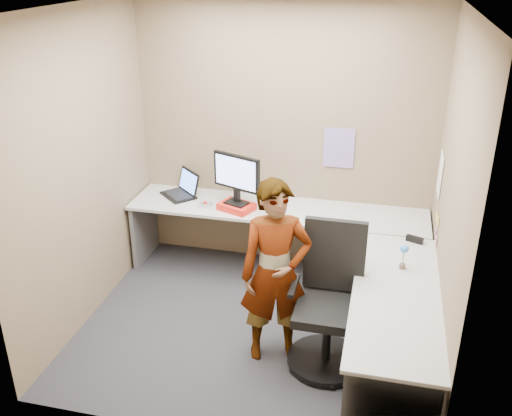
% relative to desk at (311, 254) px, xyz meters
% --- Properties ---
extents(ground, '(3.00, 3.00, 0.00)m').
position_rel_desk_xyz_m(ground, '(-0.44, -0.39, -0.59)').
color(ground, '#26262B').
rests_on(ground, ground).
extents(wall_back, '(3.00, 0.00, 3.00)m').
position_rel_desk_xyz_m(wall_back, '(-0.44, 0.91, 0.76)').
color(wall_back, brown).
rests_on(wall_back, ground).
extents(wall_right, '(0.00, 2.70, 2.70)m').
position_rel_desk_xyz_m(wall_right, '(1.06, -0.39, 0.76)').
color(wall_right, brown).
rests_on(wall_right, ground).
extents(wall_left, '(0.00, 2.70, 2.70)m').
position_rel_desk_xyz_m(wall_left, '(-1.94, -0.39, 0.76)').
color(wall_left, brown).
rests_on(wall_left, ground).
extents(ceiling, '(3.00, 3.00, 0.00)m').
position_rel_desk_xyz_m(ceiling, '(-0.44, -0.39, 2.11)').
color(ceiling, white).
rests_on(ceiling, wall_back).
extents(desk, '(2.98, 2.58, 0.73)m').
position_rel_desk_xyz_m(desk, '(0.00, 0.00, 0.00)').
color(desk, '#AEAEAE').
rests_on(desk, ground).
extents(paper_ream, '(0.39, 0.34, 0.07)m').
position_rel_desk_xyz_m(paper_ream, '(-0.82, 0.47, 0.17)').
color(paper_ream, red).
rests_on(paper_ream, desk).
extents(monitor, '(0.50, 0.25, 0.50)m').
position_rel_desk_xyz_m(monitor, '(-0.82, 0.49, 0.50)').
color(monitor, black).
rests_on(monitor, paper_ream).
extents(laptop, '(0.46, 0.46, 0.25)m').
position_rel_desk_xyz_m(laptop, '(-1.46, 0.69, 0.21)').
color(laptop, black).
rests_on(laptop, desk).
extents(trackball_mouse, '(0.12, 0.08, 0.07)m').
position_rel_desk_xyz_m(trackball_mouse, '(-1.13, 0.46, 0.17)').
color(trackball_mouse, '#B7B7BC').
rests_on(trackball_mouse, desk).
extents(origami, '(0.10, 0.10, 0.06)m').
position_rel_desk_xyz_m(origami, '(-0.37, 0.36, 0.17)').
color(origami, white).
rests_on(origami, desk).
extents(stapler, '(0.15, 0.09, 0.05)m').
position_rel_desk_xyz_m(stapler, '(0.88, 0.16, 0.17)').
color(stapler, black).
rests_on(stapler, desk).
extents(flower, '(0.07, 0.07, 0.22)m').
position_rel_desk_xyz_m(flower, '(0.78, -0.32, 0.28)').
color(flower, brown).
rests_on(flower, desk).
extents(calendar_purple, '(0.30, 0.01, 0.40)m').
position_rel_desk_xyz_m(calendar_purple, '(0.11, 0.90, 0.71)').
color(calendar_purple, '#846BB7').
rests_on(calendar_purple, wall_back).
extents(calendar_white, '(0.01, 0.28, 0.38)m').
position_rel_desk_xyz_m(calendar_white, '(1.05, 0.51, 0.66)').
color(calendar_white, white).
rests_on(calendar_white, wall_right).
extents(sticky_note_a, '(0.01, 0.07, 0.07)m').
position_rel_desk_xyz_m(sticky_note_a, '(1.05, 0.16, 0.36)').
color(sticky_note_a, '#F2E059').
rests_on(sticky_note_a, wall_right).
extents(sticky_note_b, '(0.01, 0.07, 0.07)m').
position_rel_desk_xyz_m(sticky_note_b, '(1.05, 0.21, 0.23)').
color(sticky_note_b, pink).
rests_on(sticky_note_b, wall_right).
extents(sticky_note_c, '(0.01, 0.07, 0.07)m').
position_rel_desk_xyz_m(sticky_note_c, '(1.05, 0.09, 0.21)').
color(sticky_note_c, pink).
rests_on(sticky_note_c, wall_right).
extents(sticky_note_d, '(0.01, 0.07, 0.07)m').
position_rel_desk_xyz_m(sticky_note_d, '(1.05, 0.31, 0.33)').
color(sticky_note_d, '#F2E059').
rests_on(sticky_note_d, wall_right).
extents(office_chair, '(0.62, 0.62, 1.16)m').
position_rel_desk_xyz_m(office_chair, '(0.25, -0.67, -0.11)').
color(office_chair, black).
rests_on(office_chair, ground).
extents(person, '(0.65, 0.53, 1.54)m').
position_rel_desk_xyz_m(person, '(-0.19, -0.69, 0.18)').
color(person, '#999399').
rests_on(person, ground).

